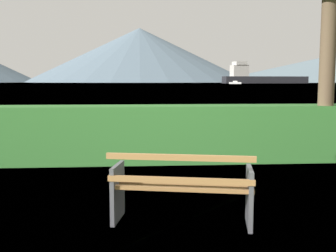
{
  "coord_description": "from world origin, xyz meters",
  "views": [
    {
      "loc": [
        -0.49,
        -4.49,
        1.66
      ],
      "look_at": [
        0.0,
        2.33,
        0.88
      ],
      "focal_mm": 42.24,
      "sensor_mm": 36.0,
      "label": 1
    }
  ],
  "objects": [
    {
      "name": "sailboat_mid",
      "position": [
        58.22,
        235.55,
        0.69
      ],
      "size": [
        7.79,
        4.87,
        1.91
      ],
      "color": "silver",
      "rests_on": "water_surface"
    },
    {
      "name": "ground_plane",
      "position": [
        0.0,
        0.0,
        0.0
      ],
      "size": [
        1400.0,
        1400.0,
        0.0
      ],
      "primitive_type": "plane",
      "color": "#4C6B33"
    },
    {
      "name": "hedge_row",
      "position": [
        0.0,
        3.57,
        0.58
      ],
      "size": [
        13.16,
        0.88,
        1.16
      ],
      "primitive_type": "cube",
      "color": "#387A33",
      "rests_on": "ground_plane"
    },
    {
      "name": "water_surface",
      "position": [
        0.0,
        308.85,
        0.0
      ],
      "size": [
        620.0,
        620.0,
        0.0
      ],
      "primitive_type": "plane",
      "color": "#6B8EA3",
      "rests_on": "ground_plane"
    },
    {
      "name": "distant_hills",
      "position": [
        35.93,
        565.67,
        31.74
      ],
      "size": [
        905.78,
        399.7,
        78.67
      ],
      "color": "slate",
      "rests_on": "ground_plane"
    },
    {
      "name": "cargo_ship_large",
      "position": [
        90.27,
        291.51,
        4.54
      ],
      "size": [
        67.61,
        18.97,
        16.23
      ],
      "color": "#232328",
      "rests_on": "water_surface"
    },
    {
      "name": "park_bench",
      "position": [
        -0.01,
        -0.06,
        0.42
      ],
      "size": [
        1.71,
        0.88,
        0.87
      ],
      "color": "#A0703F",
      "rests_on": "ground_plane"
    }
  ]
}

